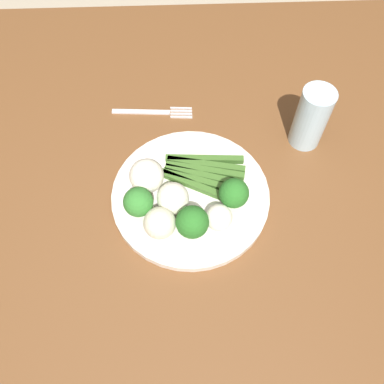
{
  "coord_description": "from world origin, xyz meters",
  "views": [
    {
      "loc": [
        0.35,
        -0.0,
        1.4
      ],
      "look_at": [
        -0.02,
        0.01,
        0.77
      ],
      "focal_mm": 38.59,
      "sensor_mm": 36.0,
      "label": 1
    }
  ],
  "objects_px": {
    "broccoli_near_center": "(140,202)",
    "cauliflower_left": "(161,223)",
    "cauliflower_back": "(175,198)",
    "fork": "(155,112)",
    "dining_table": "(187,233)",
    "cauliflower_edge": "(148,176)",
    "water_glass": "(313,118)",
    "asparagus_bundle": "(205,173)",
    "cauliflower_right": "(220,217)",
    "broccoli_front_left": "(194,222)",
    "plate": "(192,195)",
    "broccoli_outer_edge": "(235,193)"
  },
  "relations": [
    {
      "from": "plate",
      "to": "broccoli_front_left",
      "type": "relative_size",
      "value": 4.21
    },
    {
      "from": "asparagus_bundle",
      "to": "fork",
      "type": "height_order",
      "value": "asparagus_bundle"
    },
    {
      "from": "plate",
      "to": "asparagus_bundle",
      "type": "distance_m",
      "value": 0.05
    },
    {
      "from": "broccoli_front_left",
      "to": "cauliflower_edge",
      "type": "distance_m",
      "value": 0.12
    },
    {
      "from": "broccoli_near_center",
      "to": "water_glass",
      "type": "xyz_separation_m",
      "value": [
        -0.16,
        0.32,
        0.01
      ]
    },
    {
      "from": "plate",
      "to": "cauliflower_back",
      "type": "xyz_separation_m",
      "value": [
        0.02,
        -0.03,
        0.04
      ]
    },
    {
      "from": "cauliflower_right",
      "to": "cauliflower_back",
      "type": "distance_m",
      "value": 0.09
    },
    {
      "from": "broccoli_near_center",
      "to": "cauliflower_right",
      "type": "height_order",
      "value": "broccoli_near_center"
    },
    {
      "from": "cauliflower_edge",
      "to": "broccoli_outer_edge",
      "type": "bearing_deg",
      "value": 73.8
    },
    {
      "from": "broccoli_outer_edge",
      "to": "dining_table",
      "type": "bearing_deg",
      "value": -88.74
    },
    {
      "from": "broccoli_near_center",
      "to": "cauliflower_back",
      "type": "relative_size",
      "value": 1.13
    },
    {
      "from": "plate",
      "to": "fork",
      "type": "relative_size",
      "value": 1.72
    },
    {
      "from": "cauliflower_back",
      "to": "fork",
      "type": "xyz_separation_m",
      "value": [
        -0.23,
        -0.04,
        -0.04
      ]
    },
    {
      "from": "fork",
      "to": "water_glass",
      "type": "distance_m",
      "value": 0.32
    },
    {
      "from": "fork",
      "to": "water_glass",
      "type": "relative_size",
      "value": 1.29
    },
    {
      "from": "plate",
      "to": "cauliflower_edge",
      "type": "distance_m",
      "value": 0.09
    },
    {
      "from": "asparagus_bundle",
      "to": "cauliflower_right",
      "type": "distance_m",
      "value": 0.1
    },
    {
      "from": "asparagus_bundle",
      "to": "cauliflower_left",
      "type": "relative_size",
      "value": 2.89
    },
    {
      "from": "asparagus_bundle",
      "to": "cauliflower_back",
      "type": "xyz_separation_m",
      "value": [
        0.06,
        -0.06,
        0.02
      ]
    },
    {
      "from": "asparagus_bundle",
      "to": "cauliflower_edge",
      "type": "bearing_deg",
      "value": -154.62
    },
    {
      "from": "broccoli_front_left",
      "to": "fork",
      "type": "xyz_separation_m",
      "value": [
        -0.28,
        -0.07,
        -0.05
      ]
    },
    {
      "from": "broccoli_front_left",
      "to": "asparagus_bundle",
      "type": "bearing_deg",
      "value": 168.14
    },
    {
      "from": "cauliflower_right",
      "to": "fork",
      "type": "distance_m",
      "value": 0.29
    },
    {
      "from": "cauliflower_back",
      "to": "fork",
      "type": "bearing_deg",
      "value": -170.38
    },
    {
      "from": "broccoli_front_left",
      "to": "fork",
      "type": "bearing_deg",
      "value": -166.09
    },
    {
      "from": "broccoli_near_center",
      "to": "water_glass",
      "type": "relative_size",
      "value": 0.49
    },
    {
      "from": "plate",
      "to": "broccoli_outer_edge",
      "type": "distance_m",
      "value": 0.09
    },
    {
      "from": "broccoli_near_center",
      "to": "cauliflower_left",
      "type": "height_order",
      "value": "broccoli_near_center"
    },
    {
      "from": "asparagus_bundle",
      "to": "cauliflower_back",
      "type": "height_order",
      "value": "cauliflower_back"
    },
    {
      "from": "asparagus_bundle",
      "to": "cauliflower_edge",
      "type": "height_order",
      "value": "cauliflower_edge"
    },
    {
      "from": "cauliflower_edge",
      "to": "dining_table",
      "type": "bearing_deg",
      "value": 55.01
    },
    {
      "from": "broccoli_front_left",
      "to": "fork",
      "type": "height_order",
      "value": "broccoli_front_left"
    },
    {
      "from": "broccoli_near_center",
      "to": "cauliflower_edge",
      "type": "distance_m",
      "value": 0.06
    },
    {
      "from": "plate",
      "to": "fork",
      "type": "height_order",
      "value": "plate"
    },
    {
      "from": "dining_table",
      "to": "cauliflower_edge",
      "type": "distance_m",
      "value": 0.17
    },
    {
      "from": "plate",
      "to": "cauliflower_back",
      "type": "bearing_deg",
      "value": -52.09
    },
    {
      "from": "broccoli_outer_edge",
      "to": "plate",
      "type": "bearing_deg",
      "value": -107.07
    },
    {
      "from": "broccoli_near_center",
      "to": "fork",
      "type": "height_order",
      "value": "broccoli_near_center"
    },
    {
      "from": "cauliflower_left",
      "to": "cauliflower_back",
      "type": "relative_size",
      "value": 0.99
    },
    {
      "from": "cauliflower_left",
      "to": "dining_table",
      "type": "bearing_deg",
      "value": 138.09
    },
    {
      "from": "cauliflower_edge",
      "to": "cauliflower_right",
      "type": "relative_size",
      "value": 1.34
    },
    {
      "from": "asparagus_bundle",
      "to": "broccoli_front_left",
      "type": "relative_size",
      "value": 2.34
    },
    {
      "from": "cauliflower_edge",
      "to": "cauliflower_back",
      "type": "distance_m",
      "value": 0.06
    },
    {
      "from": "dining_table",
      "to": "plate",
      "type": "xyz_separation_m",
      "value": [
        -0.02,
        0.01,
        0.11
      ]
    },
    {
      "from": "dining_table",
      "to": "cauliflower_back",
      "type": "distance_m",
      "value": 0.15
    },
    {
      "from": "cauliflower_back",
      "to": "fork",
      "type": "height_order",
      "value": "cauliflower_back"
    },
    {
      "from": "cauliflower_back",
      "to": "asparagus_bundle",
      "type": "bearing_deg",
      "value": 138.68
    },
    {
      "from": "cauliflower_edge",
      "to": "water_glass",
      "type": "relative_size",
      "value": 0.48
    },
    {
      "from": "dining_table",
      "to": "broccoli_near_center",
      "type": "height_order",
      "value": "broccoli_near_center"
    },
    {
      "from": "fork",
      "to": "cauliflower_back",
      "type": "bearing_deg",
      "value": -76.57
    }
  ]
}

